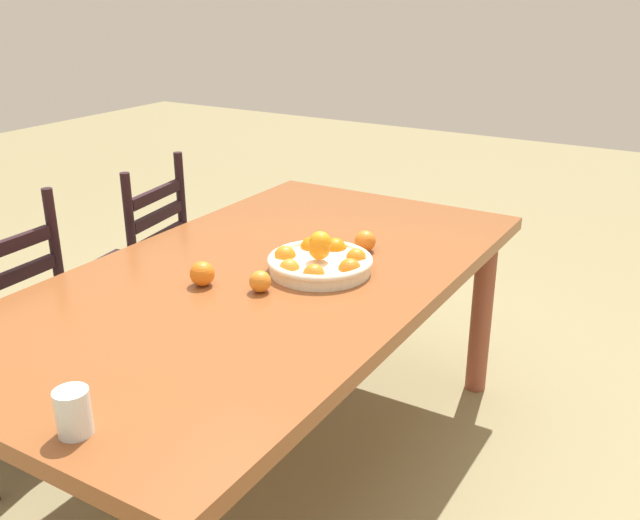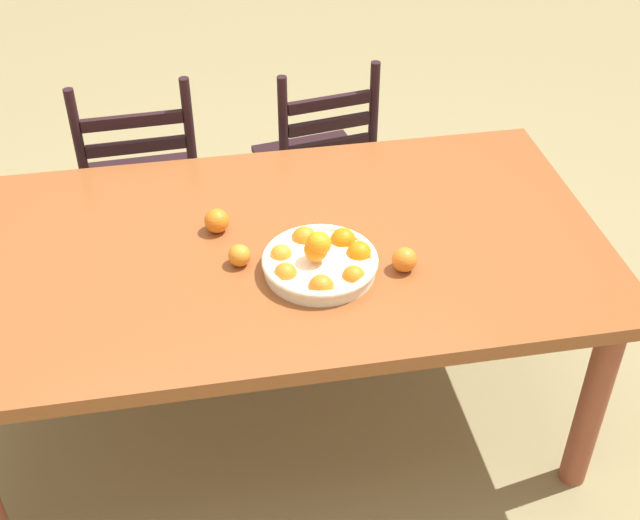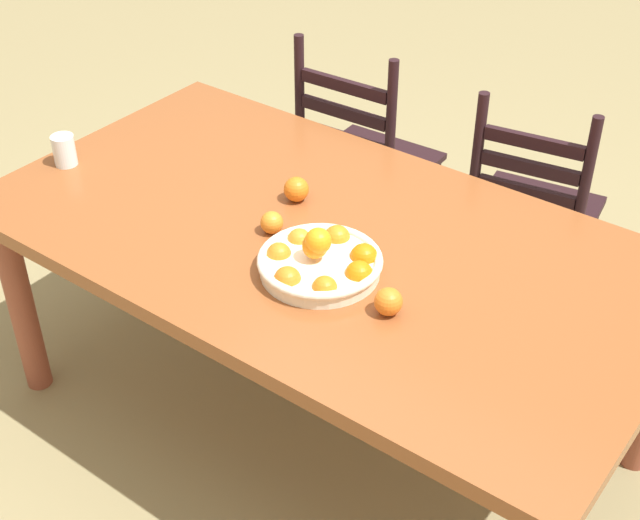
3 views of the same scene
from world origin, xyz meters
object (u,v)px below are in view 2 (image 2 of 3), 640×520
at_px(chair_by_cabinet, 317,168).
at_px(orange_loose_0, 217,221).
at_px(orange_loose_1, 239,255).
at_px(orange_loose_2, 404,260).
at_px(chair_near_window, 144,189).
at_px(dining_table, 277,266).
at_px(fruit_bowl, 321,261).

bearing_deg(chair_by_cabinet, orange_loose_0, 50.19).
bearing_deg(orange_loose_1, orange_loose_0, 106.03).
xyz_separation_m(orange_loose_1, orange_loose_2, (0.46, -0.11, 0.00)).
bearing_deg(chair_near_window, orange_loose_0, 106.54).
relative_size(chair_near_window, orange_loose_0, 12.93).
bearing_deg(orange_loose_0, dining_table, -30.23).
height_order(dining_table, chair_by_cabinet, chair_by_cabinet).
height_order(fruit_bowl, orange_loose_2, fruit_bowl).
height_order(fruit_bowl, orange_loose_0, fruit_bowl).
bearing_deg(orange_loose_2, fruit_bowl, 171.15).
height_order(chair_by_cabinet, orange_loose_0, chair_by_cabinet).
height_order(dining_table, orange_loose_1, orange_loose_1).
relative_size(dining_table, chair_near_window, 2.03).
height_order(dining_table, fruit_bowl, fruit_bowl).
bearing_deg(fruit_bowl, orange_loose_1, 162.62).
xyz_separation_m(dining_table, chair_by_cabinet, (0.27, 0.85, -0.20)).
bearing_deg(chair_by_cabinet, orange_loose_2, 84.53).
bearing_deg(orange_loose_0, orange_loose_1, -73.97).
distance_m(dining_table, chair_near_window, 0.95).
distance_m(chair_by_cabinet, orange_loose_1, 1.05).
height_order(chair_near_window, fruit_bowl, chair_near_window).
xyz_separation_m(orange_loose_0, orange_loose_2, (0.51, -0.28, -0.00)).
distance_m(fruit_bowl, orange_loose_1, 0.24).
bearing_deg(orange_loose_1, orange_loose_2, -13.08).
height_order(chair_near_window, orange_loose_0, chair_near_window).
bearing_deg(fruit_bowl, dining_table, 125.79).
bearing_deg(orange_loose_2, orange_loose_1, 166.92).
distance_m(orange_loose_0, orange_loose_1, 0.18).
height_order(chair_near_window, chair_by_cabinet, chair_near_window).
bearing_deg(orange_loose_0, orange_loose_2, -29.01).
distance_m(orange_loose_1, orange_loose_2, 0.47).
bearing_deg(chair_near_window, fruit_bowl, 115.91).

